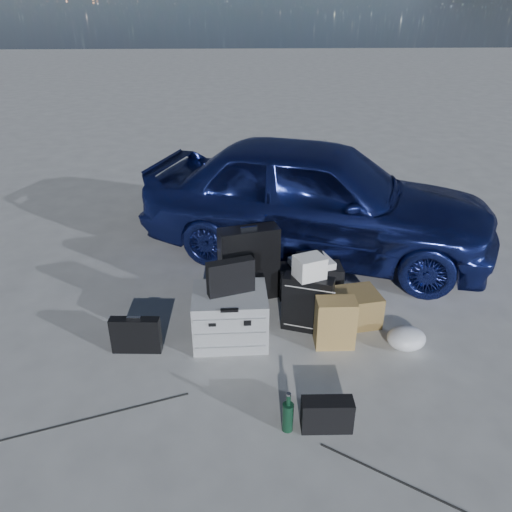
{
  "coord_description": "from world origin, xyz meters",
  "views": [
    {
      "loc": [
        -0.28,
        -3.06,
        2.58
      ],
      "look_at": [
        -0.11,
        0.85,
        0.58
      ],
      "focal_mm": 35.0,
      "sensor_mm": 36.0,
      "label": 1
    }
  ],
  "objects": [
    {
      "name": "white_carton",
      "position": [
        0.33,
        0.57,
        0.61
      ],
      "size": [
        0.29,
        0.26,
        0.19
      ],
      "primitive_type": "cube",
      "rotation": [
        0.0,
        0.0,
        0.37
      ],
      "color": "white",
      "rests_on": "suitcase_right"
    },
    {
      "name": "pelican_case",
      "position": [
        -0.34,
        0.45,
        0.22
      ],
      "size": [
        0.62,
        0.51,
        0.45
      ],
      "primitive_type": "cube",
      "rotation": [
        0.0,
        0.0,
        0.02
      ],
      "color": "#9B9DA0",
      "rests_on": "ground"
    },
    {
      "name": "laptop_bag",
      "position": [
        -0.33,
        0.46,
        0.59
      ],
      "size": [
        0.4,
        0.21,
        0.29
      ],
      "primitive_type": "cube",
      "rotation": [
        0.0,
        0.0,
        0.31
      ],
      "color": "black",
      "rests_on": "pelican_case"
    },
    {
      "name": "car",
      "position": [
        0.61,
        2.1,
        0.65
      ],
      "size": [
        4.12,
        2.76,
        1.3
      ],
      "primitive_type": "imported",
      "rotation": [
        0.0,
        0.0,
        1.22
      ],
      "color": "navy",
      "rests_on": "ground"
    },
    {
      "name": "green_bottle",
      "position": [
        0.04,
        -0.6,
        0.15
      ],
      "size": [
        0.1,
        0.1,
        0.3
      ],
      "primitive_type": "cylinder",
      "rotation": [
        0.0,
        0.0,
        0.3
      ],
      "color": "black",
      "rests_on": "ground"
    },
    {
      "name": "messenger_bag",
      "position": [
        0.3,
        -0.6,
        0.12
      ],
      "size": [
        0.35,
        0.14,
        0.24
      ],
      "primitive_type": "cube",
      "rotation": [
        0.0,
        0.0,
        -0.02
      ],
      "color": "black",
      "rests_on": "ground"
    },
    {
      "name": "suitcase_right",
      "position": [
        0.32,
        0.56,
        0.26
      ],
      "size": [
        0.45,
        0.29,
        0.51
      ],
      "primitive_type": "cube",
      "rotation": [
        0.0,
        0.0,
        -0.34
      ],
      "color": "black",
      "rests_on": "ground"
    },
    {
      "name": "cardboard_box",
      "position": [
        0.77,
        0.65,
        0.15
      ],
      "size": [
        0.45,
        0.41,
        0.3
      ],
      "primitive_type": "cube",
      "rotation": [
        0.0,
        0.0,
        0.17
      ],
      "color": "olive",
      "rests_on": "ground"
    },
    {
      "name": "ground",
      "position": [
        0.0,
        0.0,
        0.0
      ],
      "size": [
        60.0,
        60.0,
        0.0
      ],
      "primitive_type": "plane",
      "color": "#B8B8B3",
      "rests_on": "ground"
    },
    {
      "name": "plastic_bag",
      "position": [
        1.11,
        0.25,
        0.09
      ],
      "size": [
        0.37,
        0.33,
        0.18
      ],
      "primitive_type": "ellipsoid",
      "rotation": [
        0.0,
        0.0,
        0.16
      ],
      "color": "white",
      "rests_on": "ground"
    },
    {
      "name": "briefcase",
      "position": [
        -1.12,
        0.3,
        0.16
      ],
      "size": [
        0.41,
        0.11,
        0.31
      ],
      "primitive_type": "cube",
      "rotation": [
        0.0,
        0.0,
        -0.06
      ],
      "color": "black",
      "rests_on": "ground"
    },
    {
      "name": "flat_box_white",
      "position": [
        0.44,
        1.15,
        0.34
      ],
      "size": [
        0.45,
        0.39,
        0.07
      ],
      "primitive_type": "cube",
      "rotation": [
        0.0,
        0.0,
        0.31
      ],
      "color": "white",
      "rests_on": "duffel_bag"
    },
    {
      "name": "suitcase_left",
      "position": [
        -0.17,
        1.11,
        0.36
      ],
      "size": [
        0.59,
        0.33,
        0.73
      ],
      "primitive_type": "cube",
      "rotation": [
        0.0,
        0.0,
        0.25
      ],
      "color": "black",
      "rests_on": "ground"
    },
    {
      "name": "duffel_bag",
      "position": [
        0.43,
        1.14,
        0.15
      ],
      "size": [
        0.62,
        0.28,
        0.31
      ],
      "primitive_type": "cube",
      "rotation": [
        0.0,
        0.0,
        0.03
      ],
      "color": "black",
      "rests_on": "ground"
    },
    {
      "name": "flat_box_black",
      "position": [
        0.43,
        1.16,
        0.4
      ],
      "size": [
        0.26,
        0.2,
        0.05
      ],
      "primitive_type": "cube",
      "rotation": [
        0.0,
        0.0,
        0.06
      ],
      "color": "black",
      "rests_on": "flat_box_white"
    },
    {
      "name": "kraft_bag",
      "position": [
        0.52,
        0.32,
        0.22
      ],
      "size": [
        0.33,
        0.2,
        0.43
      ],
      "primitive_type": "cube",
      "rotation": [
        0.0,
        0.0,
        -0.01
      ],
      "color": "#A47D47",
      "rests_on": "ground"
    }
  ]
}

